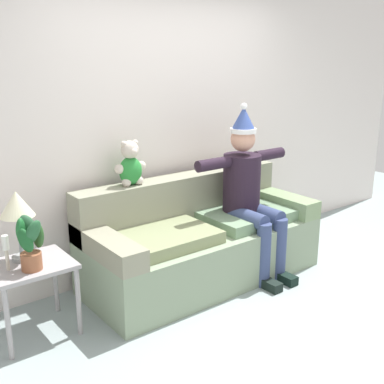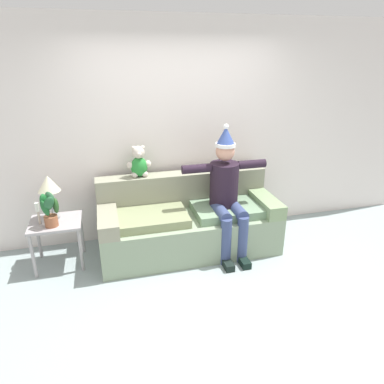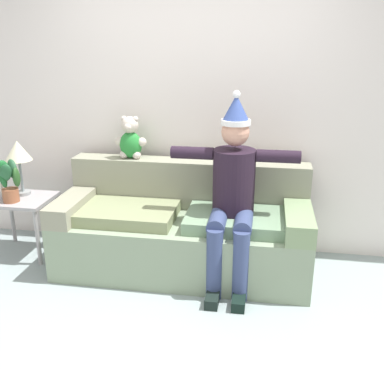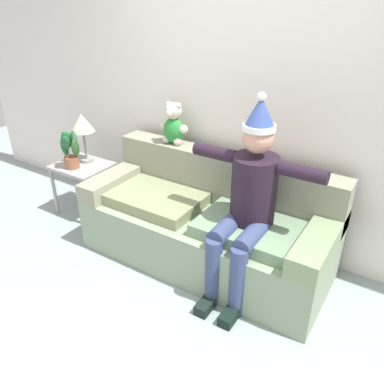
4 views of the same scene
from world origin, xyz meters
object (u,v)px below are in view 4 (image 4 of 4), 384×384
object	(u,v)px
potted_plant	(70,149)
candle_tall	(68,148)
side_table	(83,172)
table_lamp	(82,125)
teddy_bear	(174,125)
couch	(208,223)
person_seated	(248,199)

from	to	relation	value
potted_plant	candle_tall	distance (m)	0.16
side_table	candle_tall	world-z (taller)	candle_tall
table_lamp	candle_tall	bearing A→B (deg)	-139.07
potted_plant	candle_tall	size ratio (longest dim) A/B	1.57
teddy_bear	side_table	bearing A→B (deg)	-165.11
couch	teddy_bear	world-z (taller)	teddy_bear
couch	table_lamp	distance (m)	1.65
person_seated	table_lamp	xyz separation A→B (m)	(-1.97, 0.27, 0.15)
teddy_bear	couch	bearing A→B (deg)	-26.55
side_table	potted_plant	size ratio (longest dim) A/B	1.41
table_lamp	potted_plant	xyz separation A→B (m)	(0.00, -0.20, -0.19)
side_table	table_lamp	world-z (taller)	table_lamp
teddy_bear	candle_tall	size ratio (longest dim) A/B	1.52
teddy_bear	table_lamp	bearing A→B (deg)	-170.58
couch	teddy_bear	bearing A→B (deg)	153.45
teddy_bear	potted_plant	xyz separation A→B (m)	(-1.01, -0.37, -0.32)
couch	candle_tall	distance (m)	1.71
couch	candle_tall	world-z (taller)	couch
potted_plant	table_lamp	bearing A→B (deg)	90.74
teddy_bear	side_table	size ratio (longest dim) A/B	0.69
side_table	table_lamp	distance (m)	0.49
side_table	potted_plant	distance (m)	0.30
person_seated	teddy_bear	xyz separation A→B (m)	(-0.96, 0.43, 0.28)
person_seated	teddy_bear	size ratio (longest dim) A/B	4.06
couch	potted_plant	xyz separation A→B (m)	(-1.54, -0.10, 0.40)
person_seated	candle_tall	xyz separation A→B (m)	(-2.10, 0.15, -0.08)
side_table	table_lamp	xyz separation A→B (m)	(-0.02, 0.09, 0.48)
side_table	couch	bearing A→B (deg)	-0.12
couch	table_lamp	world-z (taller)	table_lamp
teddy_bear	candle_tall	world-z (taller)	teddy_bear
teddy_bear	table_lamp	xyz separation A→B (m)	(-1.01, -0.17, -0.13)
side_table	person_seated	bearing A→B (deg)	-5.02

